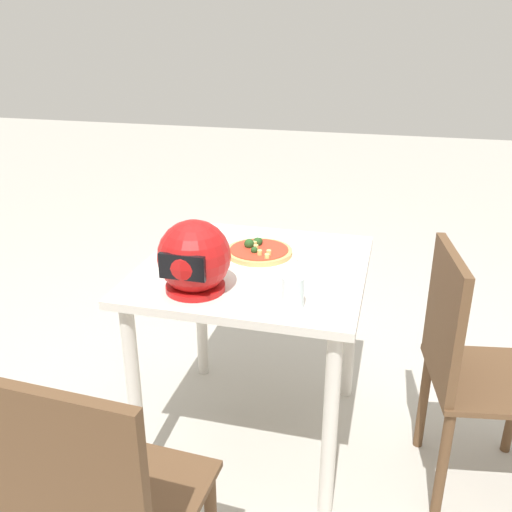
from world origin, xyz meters
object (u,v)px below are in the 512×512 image
Objects in this scene: dining_table at (254,293)px; drinking_glass at (293,292)px; motorcycle_helmet at (194,258)px; pizza at (258,251)px; chair_side at (467,362)px; chair_far at (100,508)px.

drinking_glass is at bearing 124.83° from dining_table.
drinking_glass is (-0.33, 0.04, -0.06)m from motorcycle_helmet.
chair_side is at bearing 168.52° from pizza.
pizza is at bearing -85.74° from dining_table.
chair_far reaches higher than drinking_glass.
dining_table is at bearing -118.59° from motorcycle_helmet.
drinking_glass is at bearing -116.49° from chair_far.
pizza is 0.28× the size of chair_side.
drinking_glass is (-0.20, 0.29, 0.17)m from dining_table.
pizza is at bearing -11.48° from chair_side.
motorcycle_helmet reaches higher than drinking_glass.
chair_far is (0.33, 0.66, -0.29)m from drinking_glass.
pizza is at bearing -60.72° from drinking_glass.
motorcycle_helmet reaches higher than chair_side.
drinking_glass is 0.11× the size of chair_far.
motorcycle_helmet is at bearing -89.51° from chair_far.
dining_table is 3.24× the size of pizza.
dining_table is at bearing 94.26° from pizza.
dining_table is 0.39m from drinking_glass.
chair_far is 1.25m from chair_side.
chair_side reaches higher than dining_table.
motorcycle_helmet is 0.98m from chair_side.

